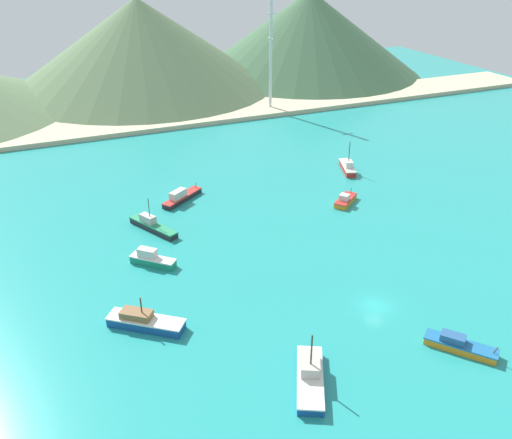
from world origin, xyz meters
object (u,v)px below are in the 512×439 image
fishing_boat_3 (152,225)px  fishing_boat_6 (181,197)px  radio_tower (271,52)px  fishing_boat_8 (459,345)px  fishing_boat_7 (152,259)px  fishing_boat_4 (348,167)px  fishing_boat_5 (310,376)px  fishing_boat_2 (144,321)px  fishing_boat_0 (345,200)px

fishing_boat_3 → fishing_boat_6: fishing_boat_3 is taller
fishing_boat_6 → radio_tower: size_ratio=0.28×
fishing_boat_3 → fishing_boat_8: size_ratio=1.29×
fishing_boat_7 → radio_tower: (53.91, 71.99, 16.20)m
fishing_boat_4 → fishing_boat_3: bearing=-168.0°
fishing_boat_6 → fishing_boat_8: (19.77, -56.55, -0.17)m
fishing_boat_5 → fishing_boat_8: 20.22m
fishing_boat_6 → fishing_boat_7: (-11.08, -21.02, 0.10)m
fishing_boat_2 → fishing_boat_3: size_ratio=0.92×
fishing_boat_2 → fishing_boat_6: fishing_boat_2 is taller
fishing_boat_5 → fishing_boat_7: bearing=108.1°
fishing_boat_3 → fishing_boat_4: 47.83m
fishing_boat_7 → fishing_boat_4: bearing=23.3°
fishing_boat_6 → fishing_boat_7: size_ratio=1.40×
fishing_boat_4 → fishing_boat_8: 59.96m
fishing_boat_5 → fishing_boat_8: (20.06, -2.53, -0.20)m
fishing_boat_0 → fishing_boat_6: size_ratio=0.71×
radio_tower → fishing_boat_0: bearing=-101.8°
fishing_boat_7 → radio_tower: radio_tower is taller
fishing_boat_0 → fishing_boat_5: size_ratio=0.64×
fishing_boat_4 → fishing_boat_6: size_ratio=0.92×
fishing_boat_3 → fishing_boat_8: fishing_boat_3 is taller
fishing_boat_8 → radio_tower: radio_tower is taller
fishing_boat_0 → fishing_boat_3: 37.70m
fishing_boat_3 → fishing_boat_4: bearing=12.0°
fishing_boat_6 → fishing_boat_8: size_ratio=1.14×
fishing_boat_4 → fishing_boat_8: bearing=-108.3°
fishing_boat_0 → fishing_boat_3: (-37.46, 4.28, 0.14)m
fishing_boat_7 → fishing_boat_8: fishing_boat_7 is taller
fishing_boat_5 → fishing_boat_8: fishing_boat_5 is taller
fishing_boat_8 → fishing_boat_3: bearing=120.7°
fishing_boat_2 → fishing_boat_5: fishing_boat_5 is taller
fishing_boat_2 → fishing_boat_8: size_ratio=1.19×
fishing_boat_8 → radio_tower: 111.19m
fishing_boat_0 → fishing_boat_8: 43.75m
fishing_boat_3 → fishing_boat_7: bearing=-104.2°
fishing_boat_8 → fishing_boat_4: bearing=71.7°
fishing_boat_8 → radio_tower: bearing=77.9°
fishing_boat_3 → fishing_boat_6: 12.59m
fishing_boat_0 → fishing_boat_7: size_ratio=0.99×
radio_tower → fishing_boat_2: bearing=-123.9°
fishing_boat_5 → fishing_boat_7: size_ratio=1.56×
fishing_boat_0 → fishing_boat_2: fishing_boat_2 is taller
fishing_boat_4 → fishing_boat_6: bearing=-179.5°
fishing_boat_8 → fishing_boat_2: bearing=150.2°
fishing_boat_0 → fishing_boat_8: (-9.52, -42.70, 0.01)m
fishing_boat_7 → fishing_boat_5: bearing=-71.9°
fishing_boat_3 → fishing_boat_2: bearing=-105.9°
fishing_boat_0 → fishing_boat_3: size_ratio=0.62×
fishing_boat_4 → fishing_boat_6: 38.61m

